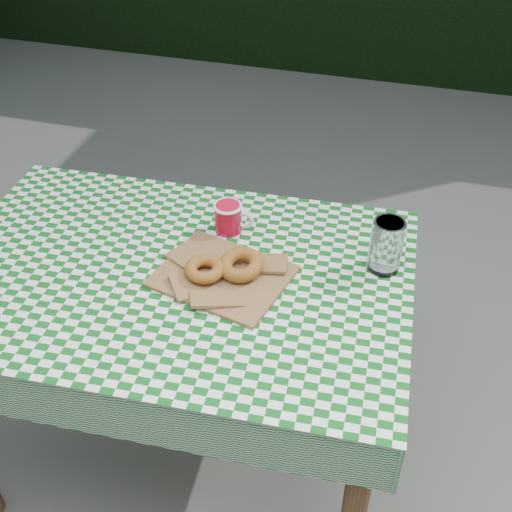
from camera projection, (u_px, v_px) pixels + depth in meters
The scene contains 8 objects.
ground at pixel (233, 409), 2.20m from camera, with size 60.00×60.00×0.00m, color #575752.
table at pixel (185, 373), 1.84m from camera, with size 1.16×0.77×0.75m, color brown.
tablecloth at pixel (174, 273), 1.60m from camera, with size 1.18×0.79×0.01m, color #0D5618.
paper_bag at pixel (223, 275), 1.58m from camera, with size 0.31×0.25×0.02m, color olive.
bagel_front at pixel (205, 269), 1.56m from camera, with size 0.10×0.10×0.03m, color #A36421.
bagel_back at pixel (241, 265), 1.57m from camera, with size 0.11×0.11×0.04m, color brown.
coffee_mug at pixel (228, 218), 1.71m from camera, with size 0.15×0.15×0.08m, color #AF0B25, non-canonical shape.
drinking_glass at pixel (386, 246), 1.57m from camera, with size 0.08×0.08×0.14m, color silver.
Camera 1 is at (0.45, -1.31, 1.79)m, focal length 44.93 mm.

